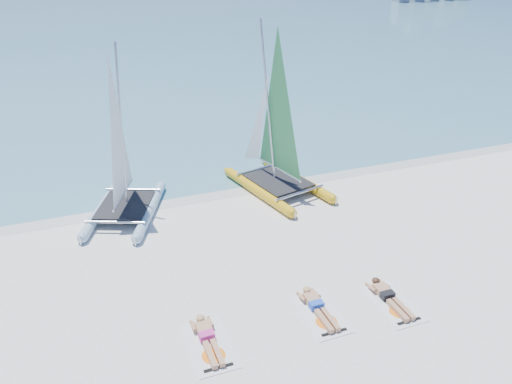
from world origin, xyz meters
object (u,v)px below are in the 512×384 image
at_px(catamaran_yellow, 272,137).
at_px(towel_a, 210,346).
at_px(catamaran_blue, 121,167).
at_px(sunbather_c, 388,296).
at_px(sunbather_b, 317,306).
at_px(towel_b, 320,314).
at_px(towel_c, 392,304).
at_px(sunbather_a, 207,337).

relative_size(catamaran_yellow, towel_a, 3.50).
distance_m(catamaran_blue, catamaran_yellow, 5.73).
relative_size(catamaran_blue, sunbather_c, 3.47).
bearing_deg(sunbather_b, sunbather_c, -8.95).
distance_m(towel_b, towel_c, 2.01).
xyz_separation_m(towel_a, towel_b, (3.02, 0.10, 0.00)).
distance_m(sunbather_b, towel_c, 2.05).
bearing_deg(towel_c, towel_b, 171.05).
relative_size(towel_a, towel_c, 1.00).
distance_m(towel_a, sunbather_c, 5.00).
relative_size(catamaran_blue, towel_b, 3.23).
bearing_deg(sunbather_c, catamaran_yellow, 91.85).
xyz_separation_m(catamaran_yellow, towel_b, (-1.73, -7.66, -2.03)).
bearing_deg(sunbather_c, catamaran_blue, 128.61).
relative_size(catamaran_yellow, towel_c, 3.50).
xyz_separation_m(towel_a, towel_c, (5.00, -0.22, 0.00)).
xyz_separation_m(sunbather_a, towel_b, (3.02, -0.10, -0.11)).
distance_m(catamaran_yellow, towel_b, 8.11).
xyz_separation_m(catamaran_blue, sunbather_b, (3.98, -7.16, -1.67)).
bearing_deg(towel_a, towel_b, 1.83).
bearing_deg(sunbather_b, catamaran_blue, 119.07).
bearing_deg(towel_c, sunbather_b, 165.74).
xyz_separation_m(towel_a, sunbather_a, (0.00, 0.19, 0.11)).
bearing_deg(sunbather_b, towel_b, -90.00).
height_order(catamaran_yellow, towel_b, catamaran_yellow).
distance_m(catamaran_yellow, towel_a, 9.32).
distance_m(towel_a, towel_b, 3.02).
bearing_deg(towel_a, towel_c, -2.48).
xyz_separation_m(catamaran_blue, catamaran_yellow, (5.71, 0.31, 0.25)).
xyz_separation_m(towel_b, towel_c, (1.99, -0.31, 0.00)).
relative_size(towel_b, sunbather_b, 1.07).
bearing_deg(sunbather_a, towel_a, -90.00).
height_order(towel_a, towel_c, same).
distance_m(catamaran_yellow, towel_c, 8.23).
bearing_deg(catamaran_blue, catamaran_yellow, 25.53).
distance_m(catamaran_yellow, sunbather_a, 9.13).
xyz_separation_m(towel_a, sunbather_b, (3.02, 0.29, 0.11)).
height_order(catamaran_yellow, towel_a, catamaran_yellow).
height_order(towel_a, sunbather_a, sunbather_a).
distance_m(towel_b, sunbather_c, 1.99).
bearing_deg(towel_a, catamaran_blue, 97.37).
relative_size(catamaran_yellow, towel_b, 3.50).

